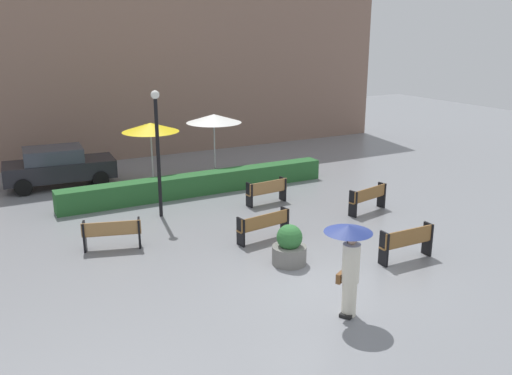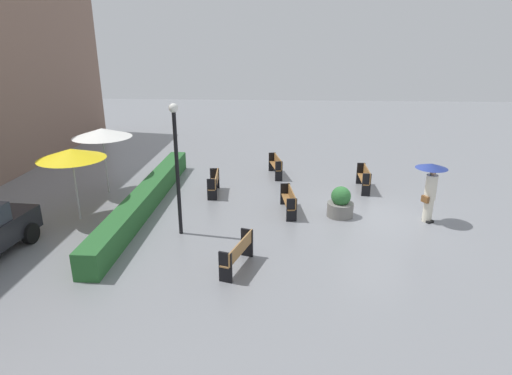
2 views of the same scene
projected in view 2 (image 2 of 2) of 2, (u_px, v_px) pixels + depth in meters
The scene contains 12 objects.
ground_plane at pixel (377, 217), 15.35m from camera, with size 60.00×60.00×0.00m, color gray.
bench_near_right at pixel (364, 177), 17.93m from camera, with size 1.66×0.36×0.94m.
bench_mid_center at pixel (289, 200), 15.60m from camera, with size 1.77×0.59×0.83m.
bench_far_right at pixel (276, 164), 19.76m from camera, with size 1.69×0.66×0.89m.
bench_back_row at pixel (214, 182), 17.46m from camera, with size 1.58×0.50×0.87m.
bench_far_left at pixel (238, 252), 11.77m from camera, with size 1.65×0.80×0.86m.
pedestrian_with_umbrella at pixel (431, 183), 14.53m from camera, with size 1.04×1.04×2.08m.
planter_pot at pixel (340, 204), 15.29m from camera, with size 0.92×0.92×1.10m.
lamp_post at pixel (176, 157), 13.24m from camera, with size 0.28×0.28×4.20m.
patio_umbrella_yellow at pixel (71, 154), 14.44m from camera, with size 2.24×2.24×2.52m.
patio_umbrella_white at pixel (102, 133), 16.99m from camera, with size 2.30×2.30×2.66m.
hedge_strip at pixel (146, 198), 16.06m from camera, with size 10.49×0.70×0.79m, color #28602D.
Camera 2 is at (-14.40, 3.38, 6.03)m, focal length 30.42 mm.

